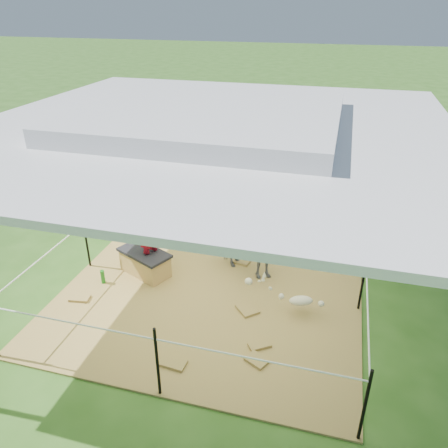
% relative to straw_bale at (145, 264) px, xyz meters
% --- Properties ---
extents(ground, '(90.00, 90.00, 0.00)m').
position_rel_straw_bale_xyz_m(ground, '(1.22, -0.04, -0.22)').
color(ground, '#2D5919').
rests_on(ground, ground).
extents(hay_patch, '(4.60, 4.60, 0.03)m').
position_rel_straw_bale_xyz_m(hay_patch, '(1.22, -0.04, -0.20)').
color(hay_patch, brown).
rests_on(hay_patch, ground).
extents(canopy_tent, '(6.30, 6.30, 2.90)m').
position_rel_straw_bale_xyz_m(canopy_tent, '(1.22, -0.04, 2.48)').
color(canopy_tent, silver).
rests_on(canopy_tent, ground).
extents(rope_fence, '(4.54, 4.54, 1.00)m').
position_rel_straw_bale_xyz_m(rope_fence, '(1.22, -0.04, 0.43)').
color(rope_fence, black).
rests_on(rope_fence, ground).
extents(straw_bale, '(0.93, 0.73, 0.37)m').
position_rel_straw_bale_xyz_m(straw_bale, '(0.00, 0.00, 0.00)').
color(straw_bale, '#B48141').
rests_on(straw_bale, hay_patch).
extents(dark_cloth, '(1.00, 0.80, 0.05)m').
position_rel_straw_bale_xyz_m(dark_cloth, '(0.00, 0.00, 0.21)').
color(dark_cloth, black).
rests_on(dark_cloth, straw_bale).
extents(woman, '(0.37, 0.43, 1.00)m').
position_rel_straw_bale_xyz_m(woman, '(0.10, -0.00, 0.69)').
color(woman, '#AA1021').
rests_on(woman, straw_bale).
extents(green_bottle, '(0.09, 0.09, 0.23)m').
position_rel_straw_bale_xyz_m(green_bottle, '(-0.55, -0.45, -0.07)').
color(green_bottle, '#1C7C1B').
rests_on(green_bottle, hay_patch).
extents(pony, '(1.33, 0.97, 1.02)m').
position_rel_straw_bale_xyz_m(pony, '(1.63, 0.44, 0.33)').
color(pony, '#46454A').
rests_on(pony, hay_patch).
extents(pink_hat, '(0.32, 0.32, 0.15)m').
position_rel_straw_bale_xyz_m(pink_hat, '(1.63, 0.44, 0.91)').
color(pink_hat, pink).
rests_on(pink_hat, pony).
extents(foal, '(1.04, 0.77, 0.51)m').
position_rel_straw_bale_xyz_m(foal, '(2.63, -0.39, 0.07)').
color(foal, beige).
rests_on(foal, hay_patch).
extents(trash_barrel, '(0.77, 0.77, 1.00)m').
position_rel_straw_bale_xyz_m(trash_barrel, '(5.22, 6.00, 0.29)').
color(trash_barrel, blue).
rests_on(trash_barrel, ground).
extents(picnic_table_near, '(2.06, 1.66, 0.77)m').
position_rel_straw_bale_xyz_m(picnic_table_near, '(3.30, 8.47, 0.17)').
color(picnic_table_near, brown).
rests_on(picnic_table_near, ground).
extents(distant_person, '(0.59, 0.47, 1.17)m').
position_rel_straw_bale_xyz_m(distant_person, '(3.02, 8.15, 0.37)').
color(distant_person, '#3074B5').
rests_on(distant_person, ground).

